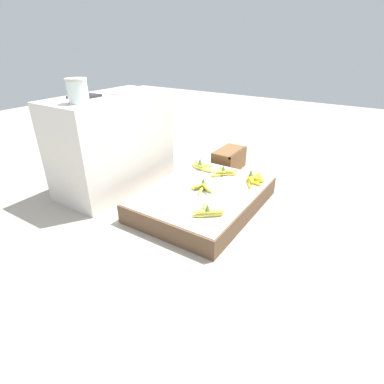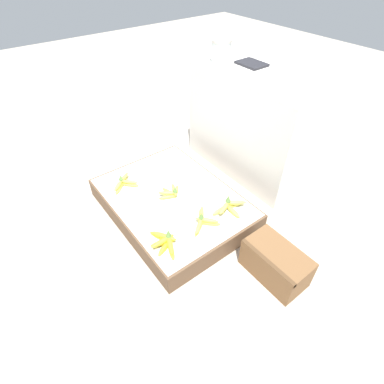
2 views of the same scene
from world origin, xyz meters
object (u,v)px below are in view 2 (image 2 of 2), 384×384
at_px(banana_bunch_middle_midright, 203,221).
at_px(banana_bunch_middle_midleft, 171,192).
at_px(glass_jar, 221,51).
at_px(banana_bunch_front_midright, 165,242).
at_px(foam_tray_white, 268,82).
at_px(banana_bunch_back_midright, 229,206).
at_px(banana_bunch_front_left, 124,183).
at_px(wooden_crate, 275,263).

bearing_deg(banana_bunch_middle_midright, banana_bunch_middle_midleft, -179.81).
distance_m(banana_bunch_middle_midright, glass_jar, 1.28).
height_order(banana_bunch_front_midright, banana_bunch_middle_midright, banana_bunch_front_midright).
bearing_deg(foam_tray_white, banana_bunch_back_midright, -62.46).
distance_m(banana_bunch_front_left, banana_bunch_middle_midright, 0.68).
bearing_deg(banana_bunch_back_midright, glass_jar, 144.59).
relative_size(glass_jar, foam_tray_white, 0.75).
xyz_separation_m(glass_jar, foam_tray_white, (0.49, -0.01, -0.08)).
bearing_deg(banana_bunch_front_midright, banana_bunch_middle_midright, 89.43).
bearing_deg(banana_bunch_back_midright, banana_bunch_middle_midleft, -148.12).
xyz_separation_m(banana_bunch_middle_midright, banana_bunch_back_midright, (0.01, 0.22, 0.00)).
bearing_deg(foam_tray_white, wooden_crate, -38.43).
height_order(banana_bunch_middle_midleft, banana_bunch_middle_midright, banana_bunch_middle_midright).
distance_m(banana_bunch_front_left, glass_jar, 1.21).
bearing_deg(banana_bunch_middle_midleft, foam_tray_white, 84.05).
bearing_deg(glass_jar, banana_bunch_front_left, -83.40).
distance_m(banana_bunch_front_left, banana_bunch_back_midright, 0.78).
height_order(wooden_crate, banana_bunch_middle_midleft, banana_bunch_middle_midleft).
bearing_deg(banana_bunch_middle_midright, banana_bunch_front_left, -161.28).
relative_size(wooden_crate, banana_bunch_front_midright, 1.40).
bearing_deg(glass_jar, banana_bunch_middle_midright, -45.30).
distance_m(banana_bunch_front_midright, banana_bunch_back_midright, 0.50).
bearing_deg(banana_bunch_back_midright, banana_bunch_front_midright, -91.30).
bearing_deg(banana_bunch_middle_midleft, banana_bunch_front_midright, -38.93).
xyz_separation_m(banana_bunch_middle_midright, foam_tray_white, (-0.27, 0.75, 0.62)).
xyz_separation_m(banana_bunch_middle_midright, glass_jar, (-0.76, 0.76, 0.70)).
relative_size(wooden_crate, banana_bunch_back_midright, 1.53).
relative_size(banana_bunch_front_left, banana_bunch_back_midright, 0.80).
bearing_deg(banana_bunch_back_midright, banana_bunch_front_left, -146.05).
bearing_deg(glass_jar, wooden_crate, -25.91).
bearing_deg(banana_bunch_middle_midleft, wooden_crate, 11.99).
height_order(wooden_crate, foam_tray_white, foam_tray_white).
height_order(glass_jar, foam_tray_white, glass_jar).
height_order(banana_bunch_front_left, banana_bunch_front_midright, banana_bunch_front_midright).
relative_size(banana_bunch_front_midright, banana_bunch_back_midright, 1.09).
bearing_deg(wooden_crate, banana_bunch_middle_midleft, -168.01).
height_order(banana_bunch_middle_midleft, glass_jar, glass_jar).
xyz_separation_m(banana_bunch_front_left, banana_bunch_middle_midleft, (0.29, 0.22, -0.00)).
bearing_deg(banana_bunch_front_midright, banana_bunch_back_midright, 88.70).
distance_m(banana_bunch_front_midright, banana_bunch_middle_midright, 0.28).
bearing_deg(banana_bunch_middle_midright, foam_tray_white, 109.66).
bearing_deg(glass_jar, banana_bunch_front_midright, -54.19).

